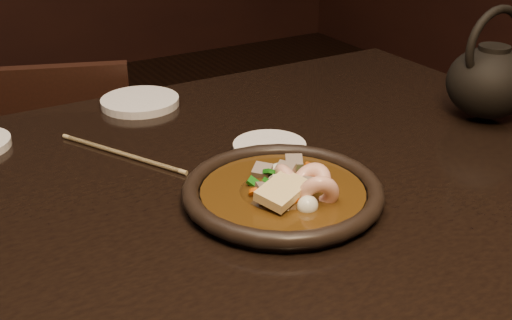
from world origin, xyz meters
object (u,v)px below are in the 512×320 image
table (85,304)px  chair (58,212)px  teapot (490,78)px  plate (283,193)px

table → chair: chair is taller
table → chair: 0.71m
chair → teapot: (0.57, -0.61, 0.39)m
chair → teapot: bearing=153.0°
chair → plate: size_ratio=3.18×
chair → table: bearing=100.4°
plate → teapot: size_ratio=1.39×
table → plate: bearing=-6.1°
table → chair: size_ratio=2.02×
chair → plate: 0.77m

